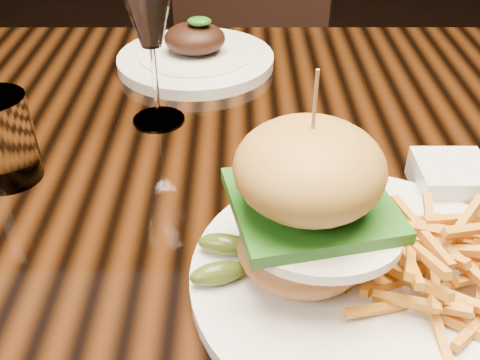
{
  "coord_description": "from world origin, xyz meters",
  "views": [
    {
      "loc": [
        -0.01,
        -0.59,
        1.14
      ],
      "look_at": [
        -0.01,
        -0.14,
        0.81
      ],
      "focal_mm": 42.0,
      "sensor_mm": 36.0,
      "label": 1
    }
  ],
  "objects_px": {
    "burger_plate": "(357,240)",
    "far_dish": "(196,56)",
    "wine_glass": "(149,14)",
    "dining_table": "(250,204)",
    "chair_far": "(239,44)"
  },
  "relations": [
    {
      "from": "burger_plate",
      "to": "far_dish",
      "type": "relative_size",
      "value": 1.28
    },
    {
      "from": "burger_plate",
      "to": "wine_glass",
      "type": "bearing_deg",
      "value": 124.61
    },
    {
      "from": "dining_table",
      "to": "chair_far",
      "type": "height_order",
      "value": "chair_far"
    },
    {
      "from": "burger_plate",
      "to": "wine_glass",
      "type": "height_order",
      "value": "burger_plate"
    },
    {
      "from": "wine_glass",
      "to": "far_dish",
      "type": "height_order",
      "value": "wine_glass"
    },
    {
      "from": "far_dish",
      "to": "chair_far",
      "type": "bearing_deg",
      "value": 83.36
    },
    {
      "from": "dining_table",
      "to": "wine_glass",
      "type": "bearing_deg",
      "value": 144.59
    },
    {
      "from": "wine_glass",
      "to": "dining_table",
      "type": "bearing_deg",
      "value": -35.41
    },
    {
      "from": "burger_plate",
      "to": "chair_far",
      "type": "bearing_deg",
      "value": 95.02
    },
    {
      "from": "burger_plate",
      "to": "wine_glass",
      "type": "xyz_separation_m",
      "value": [
        -0.22,
        0.31,
        0.1
      ]
    },
    {
      "from": "burger_plate",
      "to": "chair_far",
      "type": "distance_m",
      "value": 1.14
    },
    {
      "from": "burger_plate",
      "to": "wine_glass",
      "type": "relative_size",
      "value": 1.6
    },
    {
      "from": "wine_glass",
      "to": "chair_far",
      "type": "bearing_deg",
      "value": 82.06
    },
    {
      "from": "far_dish",
      "to": "chair_far",
      "type": "distance_m",
      "value": 0.66
    },
    {
      "from": "dining_table",
      "to": "wine_glass",
      "type": "relative_size",
      "value": 7.8
    }
  ]
}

